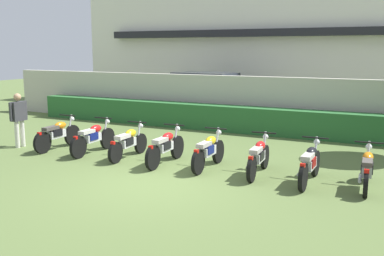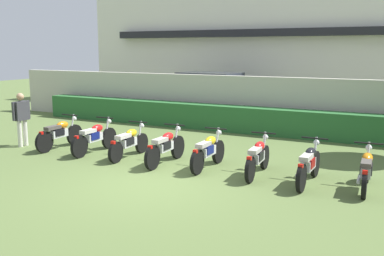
% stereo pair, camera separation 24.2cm
% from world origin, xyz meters
% --- Properties ---
extents(ground, '(60.00, 60.00, 0.00)m').
position_xyz_m(ground, '(0.00, 0.00, 0.00)').
color(ground, '#566B38').
extents(building, '(24.38, 6.50, 7.04)m').
position_xyz_m(building, '(0.00, 16.21, 3.52)').
color(building, silver).
rests_on(building, ground).
extents(compound_wall, '(23.16, 0.30, 1.96)m').
position_xyz_m(compound_wall, '(0.00, 7.44, 0.98)').
color(compound_wall, '#BCB7A8').
rests_on(compound_wall, ground).
extents(hedge_row, '(18.53, 0.70, 0.92)m').
position_xyz_m(hedge_row, '(0.00, 6.74, 0.46)').
color(hedge_row, '#28602D').
rests_on(hedge_row, ground).
extents(parked_car, '(4.69, 2.51, 1.89)m').
position_xyz_m(parked_car, '(-3.36, 10.34, 0.94)').
color(parked_car, '#9EA3A8').
rests_on(parked_car, ground).
extents(motorcycle_in_row_0, '(0.60, 1.89, 0.97)m').
position_xyz_m(motorcycle_in_row_0, '(-4.31, 1.69, 0.46)').
color(motorcycle_in_row_0, black).
rests_on(motorcycle_in_row_0, ground).
extents(motorcycle_in_row_1, '(0.60, 1.97, 0.97)m').
position_xyz_m(motorcycle_in_row_1, '(-3.03, 1.74, 0.46)').
color(motorcycle_in_row_1, black).
rests_on(motorcycle_in_row_1, ground).
extents(motorcycle_in_row_2, '(0.60, 1.85, 0.94)m').
position_xyz_m(motorcycle_in_row_2, '(-1.82, 1.72, 0.44)').
color(motorcycle_in_row_2, black).
rests_on(motorcycle_in_row_2, ground).
extents(motorcycle_in_row_3, '(0.60, 1.95, 0.97)m').
position_xyz_m(motorcycle_in_row_3, '(-0.59, 1.62, 0.46)').
color(motorcycle_in_row_3, black).
rests_on(motorcycle_in_row_3, ground).
extents(motorcycle_in_row_4, '(0.60, 1.83, 0.96)m').
position_xyz_m(motorcycle_in_row_4, '(0.58, 1.71, 0.45)').
color(motorcycle_in_row_4, black).
rests_on(motorcycle_in_row_4, ground).
extents(motorcycle_in_row_5, '(0.60, 1.87, 0.95)m').
position_xyz_m(motorcycle_in_row_5, '(1.88, 1.71, 0.44)').
color(motorcycle_in_row_5, black).
rests_on(motorcycle_in_row_5, ground).
extents(motorcycle_in_row_6, '(0.60, 1.91, 0.96)m').
position_xyz_m(motorcycle_in_row_6, '(3.10, 1.58, 0.45)').
color(motorcycle_in_row_6, black).
rests_on(motorcycle_in_row_6, ground).
extents(motorcycle_in_row_7, '(0.60, 1.78, 0.94)m').
position_xyz_m(motorcycle_in_row_7, '(4.27, 1.70, 0.44)').
color(motorcycle_in_row_7, black).
rests_on(motorcycle_in_row_7, ground).
extents(inspector_person, '(0.22, 0.66, 1.63)m').
position_xyz_m(inspector_person, '(-5.55, 1.41, 0.96)').
color(inspector_person, silver).
rests_on(inspector_person, ground).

